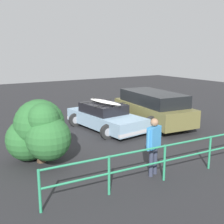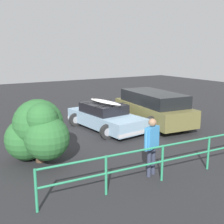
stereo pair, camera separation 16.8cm
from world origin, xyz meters
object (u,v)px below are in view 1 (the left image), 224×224
person_bystander (154,142)px  sedan_car (105,117)px  suv_car (152,107)px  bush_near_left (38,134)px

person_bystander → sedan_car: bearing=-104.9°
suv_car → bush_near_left: bush_near_left is taller
suv_car → person_bystander: 6.07m
suv_car → bush_near_left: 6.75m
person_bystander → bush_near_left: bush_near_left is taller
bush_near_left → suv_car: bearing=-164.2°
sedan_car → suv_car: suv_car is taller
suv_car → person_bystander: (3.87, 4.67, 0.18)m
sedan_car → person_bystander: size_ratio=2.53×
person_bystander → bush_near_left: bearing=-47.1°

